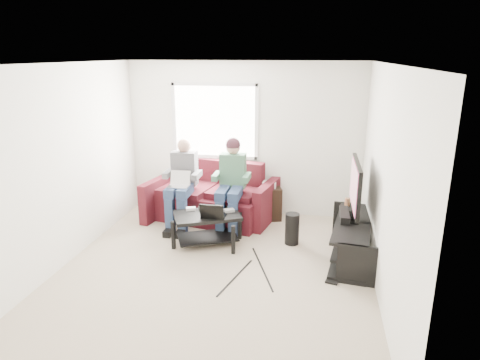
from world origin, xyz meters
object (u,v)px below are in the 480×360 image
sofa (212,199)px  end_table (269,202)px  tv (355,187)px  coffee_table (207,222)px  tv_stand (352,241)px  subwoofer (292,229)px

sofa → end_table: bearing=9.7°
tv → end_table: size_ratio=1.68×
tv → end_table: tv is taller
sofa → coffee_table: bearing=-80.4°
tv → end_table: bearing=138.7°
coffee_table → tv: tv is taller
sofa → coffee_table: size_ratio=2.04×
coffee_table → tv_stand: tv_stand is taller
end_table → coffee_table: bearing=-123.5°
coffee_table → tv_stand: (2.06, -0.05, -0.11)m
sofa → tv: size_ratio=2.02×
sofa → end_table: (0.95, 0.16, -0.05)m
subwoofer → end_table: bearing=115.2°
tv_stand → end_table: size_ratio=2.48×
tv → subwoofer: bearing=168.1°
coffee_table → tv: bearing=1.3°
coffee_table → subwoofer: bearing=10.3°
sofa → end_table: sofa is taller
tv → subwoofer: (-0.84, 0.18, -0.75)m
sofa → tv_stand: bearing=-25.5°
tv_stand → end_table: (-1.29, 1.23, 0.06)m
subwoofer → tv_stand: bearing=-18.2°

